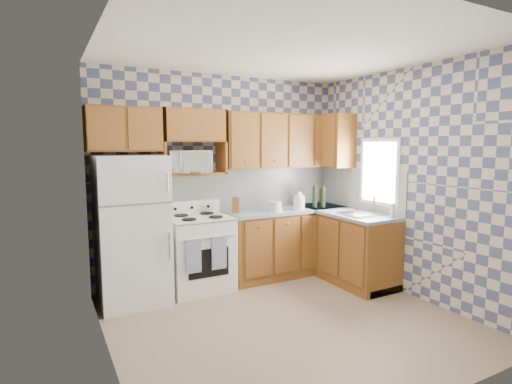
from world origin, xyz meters
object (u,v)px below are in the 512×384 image
stove_body (199,254)px  microwave (189,162)px  refrigerator (132,230)px  electric_kettle (299,203)px

stove_body → microwave: bearing=126.4°
refrigerator → microwave: 1.05m
electric_kettle → refrigerator: bearing=176.9°
microwave → electric_kettle: microwave is taller
refrigerator → microwave: size_ratio=3.34×
microwave → stove_body: bearing=-47.2°
stove_body → microwave: microwave is taller
refrigerator → electric_kettle: (2.19, -0.12, 0.18)m
refrigerator → stove_body: refrigerator is taller
stove_body → microwave: size_ratio=1.79×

